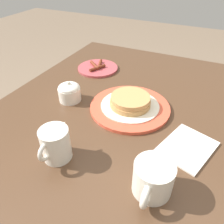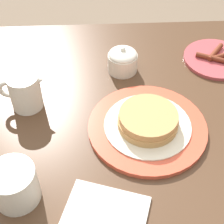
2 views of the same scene
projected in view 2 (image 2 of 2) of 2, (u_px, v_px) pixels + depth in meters
The scene contains 7 objects.
dining_table at pixel (122, 150), 0.93m from camera, with size 1.20×0.85×0.73m.
pancake_plate at pixel (148, 124), 0.80m from camera, with size 0.28×0.28×0.05m.
side_plate_bacon at pixel (216, 58), 0.99m from camera, with size 0.19×0.19×0.02m.
coffee_mug at pixel (13, 185), 0.66m from camera, with size 0.12×0.09×0.08m.
creamer_pitcher at pixel (25, 91), 0.83m from camera, with size 0.12×0.08×0.10m.
sugar_bowl at pixel (123, 60), 0.94m from camera, with size 0.08×0.08×0.08m.
napkin at pixel (105, 216), 0.66m from camera, with size 0.19×0.17×0.01m.
Camera 2 is at (0.06, 0.56, 1.34)m, focal length 55.00 mm.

